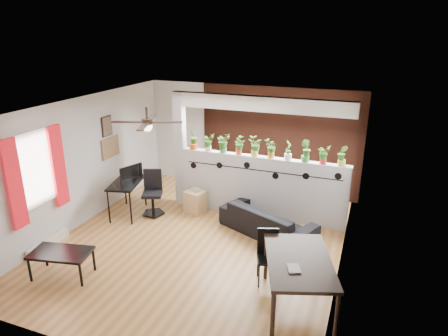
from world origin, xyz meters
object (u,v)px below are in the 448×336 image
(potted_plant_4, at_px, (255,146))
(potted_plant_9, at_px, (342,155))
(potted_plant_7, at_px, (306,150))
(cup, at_px, (197,189))
(potted_plant_0, at_px, (193,139))
(sofa, at_px, (267,221))
(cube_shelf, at_px, (195,202))
(potted_plant_5, at_px, (271,148))
(potted_plant_2, at_px, (223,142))
(ceiling_fan, at_px, (147,123))
(office_chair, at_px, (153,195))
(potted_plant_1, at_px, (208,142))
(potted_plant_3, at_px, (239,145))
(computer_desk, at_px, (127,185))
(dining_table, at_px, (299,264))
(potted_plant_6, at_px, (288,149))
(folding_chair, at_px, (268,251))
(potted_plant_8, at_px, (324,154))
(coffee_table, at_px, (61,254))

(potted_plant_4, bearing_deg, potted_plant_9, 0.00)
(potted_plant_7, bearing_deg, cup, -171.37)
(potted_plant_0, relative_size, sofa, 0.24)
(cube_shelf, bearing_deg, potted_plant_5, 25.48)
(potted_plant_2, relative_size, cup, 3.29)
(ceiling_fan, bearing_deg, office_chair, 121.11)
(potted_plant_1, height_order, potted_plant_3, potted_plant_1)
(cup, distance_m, computer_desk, 1.52)
(office_chair, xyz_separation_m, dining_table, (3.56, -1.99, 0.29))
(potted_plant_5, distance_m, computer_desk, 3.19)
(potted_plant_6, relative_size, folding_chair, 0.48)
(potted_plant_3, distance_m, potted_plant_8, 1.76)
(potted_plant_0, bearing_deg, potted_plant_9, 0.00)
(potted_plant_2, distance_m, cube_shelf, 1.47)
(potted_plant_9, bearing_deg, computer_desk, -167.70)
(dining_table, bearing_deg, potted_plant_9, 84.46)
(potted_plant_2, relative_size, potted_plant_7, 0.96)
(computer_desk, xyz_separation_m, folding_chair, (3.49, -1.27, -0.17))
(potted_plant_3, bearing_deg, potted_plant_6, 0.00)
(potted_plant_1, relative_size, potted_plant_3, 1.02)
(ceiling_fan, xyz_separation_m, potted_plant_4, (1.42, 1.80, -0.75))
(potted_plant_5, xyz_separation_m, dining_table, (1.14, -2.73, -0.84))
(potted_plant_8, bearing_deg, potted_plant_7, 180.00)
(potted_plant_8, relative_size, dining_table, 0.23)
(computer_desk, bearing_deg, coffee_table, -82.53)
(potted_plant_7, relative_size, cup, 3.42)
(potted_plant_3, relative_size, office_chair, 0.39)
(potted_plant_2, height_order, potted_plant_6, potted_plant_2)
(sofa, distance_m, computer_desk, 3.12)
(sofa, relative_size, office_chair, 1.91)
(potted_plant_2, xyz_separation_m, computer_desk, (-1.87, -0.94, -0.89))
(potted_plant_5, relative_size, cube_shelf, 0.78)
(potted_plant_4, distance_m, cube_shelf, 1.84)
(potted_plant_1, distance_m, office_chair, 1.68)
(potted_plant_3, xyz_separation_m, dining_table, (1.84, -2.73, -0.83))
(potted_plant_9, bearing_deg, potted_plant_3, -180.00)
(potted_plant_7, height_order, cup, potted_plant_7)
(potted_plant_9, bearing_deg, coffee_table, -140.42)
(potted_plant_5, distance_m, sofa, 1.48)
(potted_plant_0, relative_size, potted_plant_1, 1.15)
(cup, bearing_deg, potted_plant_1, 68.50)
(ceiling_fan, xyz_separation_m, potted_plant_1, (0.37, 1.80, -0.76))
(potted_plant_5, bearing_deg, computer_desk, -162.12)
(potted_plant_4, height_order, potted_plant_7, potted_plant_7)
(potted_plant_9, xyz_separation_m, dining_table, (-0.26, -2.73, -0.85))
(potted_plant_1, height_order, potted_plant_4, potted_plant_4)
(potted_plant_5, distance_m, potted_plant_8, 1.05)
(ceiling_fan, height_order, potted_plant_9, ceiling_fan)
(potted_plant_3, relative_size, cube_shelf, 0.77)
(potted_plant_7, xyz_separation_m, sofa, (-0.54, -0.72, -1.31))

